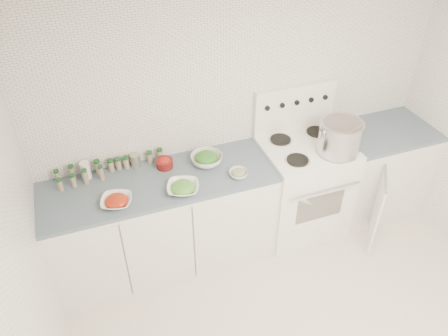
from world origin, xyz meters
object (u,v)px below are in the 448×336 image
stock_pot (340,136)px  bowl_tomato (116,201)px  stove (301,184)px  bowl_snowpea (183,188)px

stock_pot → bowl_tomato: (-1.85, 0.02, -0.16)m
stock_pot → bowl_tomato: bearing=179.5°
stove → bowl_snowpea: stove is taller
stove → bowl_tomato: size_ratio=4.86×
bowl_snowpea → bowl_tomato: bearing=177.3°
stock_pot → bowl_snowpea: 1.36m
stove → bowl_tomato: (-1.66, -0.16, 0.44)m
bowl_tomato → bowl_snowpea: (0.50, -0.02, 0.00)m
stock_pot → bowl_tomato: 1.86m
stove → bowl_tomato: stove is taller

